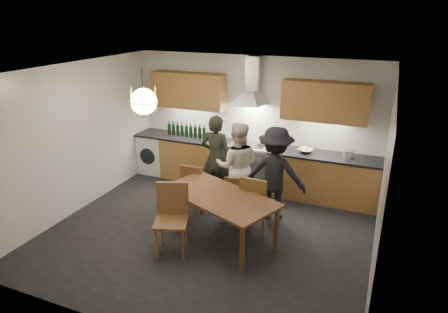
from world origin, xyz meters
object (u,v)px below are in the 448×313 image
at_px(chair_back_left, 194,184).
at_px(chair_front, 172,213).
at_px(person_left, 216,158).
at_px(mixing_bowl, 305,151).
at_px(stock_pot, 348,154).
at_px(wine_bottles, 186,130).
at_px(dining_table, 219,200).
at_px(person_mid, 237,166).
at_px(person_right, 275,174).

bearing_deg(chair_back_left, chair_front, 100.35).
distance_m(chair_front, person_left, 1.86).
distance_m(person_left, mixing_bowl, 1.68).
bearing_deg(person_left, mixing_bowl, -154.15).
xyz_separation_m(chair_back_left, mixing_bowl, (1.67, 1.34, 0.43)).
height_order(stock_pot, wine_bottles, wine_bottles).
relative_size(dining_table, chair_back_left, 2.29).
bearing_deg(wine_bottles, mixing_bowl, -0.61).
bearing_deg(person_left, dining_table, 115.46).
bearing_deg(stock_pot, person_mid, -152.16).
xyz_separation_m(stock_pot, wine_bottles, (-3.29, 0.01, 0.08)).
bearing_deg(wine_bottles, chair_back_left, -58.26).
distance_m(person_left, stock_pot, 2.40).
relative_size(person_right, stock_pot, 8.87).
bearing_deg(chair_front, person_right, 34.28).
xyz_separation_m(dining_table, person_mid, (-0.14, 1.14, 0.12)).
relative_size(dining_table, mixing_bowl, 7.31).
distance_m(person_left, person_right, 1.25).
bearing_deg(person_left, person_right, 166.34).
xyz_separation_m(person_mid, person_right, (0.72, -0.10, 0.01)).
bearing_deg(person_right, chair_back_left, 9.10).
relative_size(person_left, mixing_bowl, 5.88).
bearing_deg(wine_bottles, person_right, -25.27).
height_order(person_left, wine_bottles, person_left).
xyz_separation_m(chair_front, person_left, (-0.10, 1.85, 0.22)).
bearing_deg(mixing_bowl, dining_table, -112.99).
distance_m(person_left, wine_bottles, 1.28).
distance_m(chair_back_left, person_left, 0.71).
relative_size(chair_back_left, wine_bottles, 0.99).
height_order(dining_table, mixing_bowl, mixing_bowl).
distance_m(chair_back_left, chair_front, 1.26).
xyz_separation_m(chair_back_left, person_left, (0.17, 0.61, 0.31)).
height_order(mixing_bowl, wine_bottles, wine_bottles).
height_order(chair_back_left, wine_bottles, wine_bottles).
distance_m(person_left, person_mid, 0.54).
relative_size(person_mid, mixing_bowl, 5.75).
distance_m(chair_back_left, person_mid, 0.83).
distance_m(person_mid, wine_bottles, 1.80).
distance_m(person_right, mixing_bowl, 1.07).
bearing_deg(chair_back_left, person_mid, -149.90).
distance_m(person_mid, stock_pot, 2.02).
xyz_separation_m(chair_back_left, person_right, (1.38, 0.31, 0.31)).
height_order(chair_back_left, chair_front, chair_front).
relative_size(person_mid, stock_pot, 8.72).
xyz_separation_m(chair_back_left, person_mid, (0.66, 0.41, 0.29)).
height_order(dining_table, person_mid, person_mid).
bearing_deg(chair_front, stock_pot, 30.00).
relative_size(mixing_bowl, stock_pot, 1.51).
bearing_deg(person_mid, person_right, 153.34).
bearing_deg(wine_bottles, person_left, -36.57).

